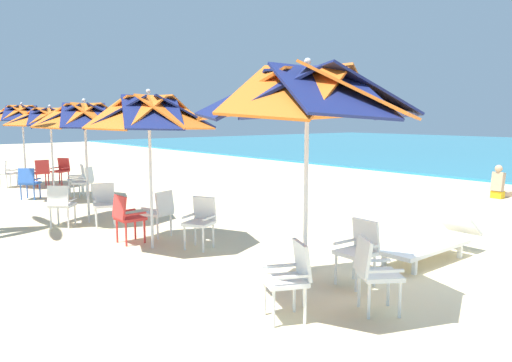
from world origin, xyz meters
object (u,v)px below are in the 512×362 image
at_px(plastic_chair_10, 78,178).
at_px(beach_umbrella_4, 22,114).
at_px(plastic_chair_6, 61,203).
at_px(plastic_chair_1, 359,248).
at_px(plastic_chair_3, 160,211).
at_px(plastic_chair_0, 374,270).
at_px(plastic_chair_11, 41,171).
at_px(plastic_chair_5, 127,216).
at_px(beach_umbrella_2, 85,117).
at_px(beach_umbrella_1, 149,114).
at_px(plastic_chair_9, 29,181).
at_px(beach_umbrella_0, 307,95).
at_px(plastic_chair_7, 104,202).
at_px(beach_umbrella_3, 50,118).
at_px(plastic_chair_8, 85,181).
at_px(sun_lounger_1, 431,242).
at_px(plastic_chair_4, 201,219).
at_px(plastic_chair_2, 291,275).
at_px(beachgoer_seated, 500,187).
at_px(plastic_chair_13, 62,169).
at_px(plastic_chair_12, 6,172).

bearing_deg(plastic_chair_10, beach_umbrella_4, -166.82).
bearing_deg(plastic_chair_6, plastic_chair_1, 17.51).
xyz_separation_m(plastic_chair_1, plastic_chair_3, (-4.01, -0.76, 0.00)).
xyz_separation_m(plastic_chair_0, plastic_chair_11, (-13.06, 0.20, 0.00)).
bearing_deg(plastic_chair_5, plastic_chair_10, 167.72).
bearing_deg(plastic_chair_11, plastic_chair_3, -2.27).
xyz_separation_m(plastic_chair_0, beach_umbrella_2, (-6.83, -0.67, 1.72)).
relative_size(beach_umbrella_1, plastic_chair_9, 3.08).
xyz_separation_m(beach_umbrella_0, plastic_chair_7, (-5.68, -0.06, -1.96)).
relative_size(plastic_chair_0, plastic_chair_1, 1.00).
relative_size(beach_umbrella_3, plastic_chair_8, 2.93).
relative_size(plastic_chair_3, beach_umbrella_4, 0.33).
distance_m(plastic_chair_11, sun_lounger_1, 12.52).
height_order(plastic_chair_6, beach_umbrella_4, beach_umbrella_4).
relative_size(beach_umbrella_0, plastic_chair_6, 3.31).
bearing_deg(plastic_chair_4, plastic_chair_2, -15.84).
bearing_deg(plastic_chair_11, beach_umbrella_0, -3.13).
xyz_separation_m(beach_umbrella_4, sun_lounger_1, (12.67, 2.59, -2.02)).
distance_m(plastic_chair_2, beachgoer_seated, 10.39).
bearing_deg(beach_umbrella_4, beachgoer_seated, 41.65).
xyz_separation_m(beach_umbrella_2, beach_umbrella_4, (-6.57, 0.48, 0.09)).
bearing_deg(plastic_chair_4, beachgoer_seated, 84.82).
distance_m(beach_umbrella_0, beachgoer_seated, 10.22).
xyz_separation_m(plastic_chair_13, sun_lounger_1, (12.50, 1.53, -0.22)).
height_order(plastic_chair_2, plastic_chair_9, same).
bearing_deg(plastic_chair_6, plastic_chair_7, 59.00).
height_order(plastic_chair_7, plastic_chair_13, same).
height_order(beach_umbrella_1, beach_umbrella_4, beach_umbrella_1).
height_order(plastic_chair_3, plastic_chair_5, same).
bearing_deg(plastic_chair_1, plastic_chair_13, 178.85).
height_order(beach_umbrella_3, beachgoer_seated, beach_umbrella_3).
distance_m(plastic_chair_0, plastic_chair_10, 10.59).
bearing_deg(beach_umbrella_4, plastic_chair_13, 80.99).
xyz_separation_m(plastic_chair_2, sun_lounger_1, (-0.27, 3.27, -0.22)).
xyz_separation_m(plastic_chair_4, plastic_chair_10, (-6.98, 0.44, 0.00)).
xyz_separation_m(plastic_chair_2, plastic_chair_11, (-12.59, 1.06, 0.00)).
distance_m(beach_umbrella_0, plastic_chair_6, 6.47).
bearing_deg(plastic_chair_5, plastic_chair_9, -179.94).
xyz_separation_m(beach_umbrella_0, plastic_chair_6, (-6.11, -0.78, -1.96)).
bearing_deg(plastic_chair_2, beachgoer_seated, 102.80).
distance_m(beach_umbrella_2, sun_lounger_1, 7.10).
bearing_deg(beachgoer_seated, plastic_chair_5, -100.74).
distance_m(plastic_chair_3, beachgoer_seated, 9.61).
xyz_separation_m(plastic_chair_0, plastic_chair_9, (-10.69, -0.81, 0.00)).
height_order(plastic_chair_4, plastic_chair_9, same).
bearing_deg(plastic_chair_0, plastic_chair_6, -169.38).
distance_m(plastic_chair_13, beachgoer_seated, 13.42).
height_order(beach_umbrella_0, plastic_chair_7, beach_umbrella_0).
bearing_deg(plastic_chair_1, plastic_chair_12, -173.99).
xyz_separation_m(plastic_chair_6, plastic_chair_7, (0.43, 0.72, 0.00)).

